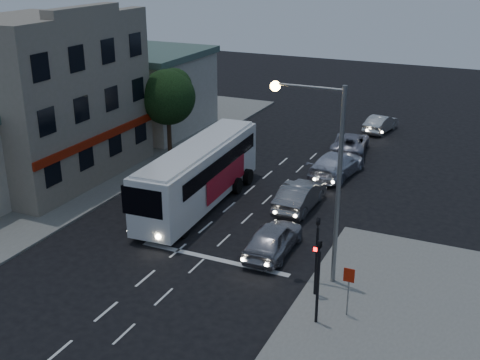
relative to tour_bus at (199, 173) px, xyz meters
The scene contains 16 objects.
ground 8.12m from the tour_bus, 77.09° to the right, with size 120.00×120.00×0.00m, color black.
sidewalk_far 11.41m from the tour_bus, behind, with size 12.00×50.00×0.12m, color slate.
road_markings 5.69m from the tour_bus, 55.11° to the right, with size 8.00×30.55×0.01m.
tour_bus is the anchor object (origin of this frame).
car_suv 7.41m from the tour_bus, 31.99° to the right, with size 1.89×4.69×1.60m, color #9998A3.
car_sedan_a 6.03m from the tour_bus, 19.08° to the left, with size 1.72×4.94×1.63m, color gray.
car_sedan_b 10.15m from the tour_bus, 53.43° to the left, with size 2.28×5.60×1.63m, color silver.
car_sedan_c 14.46m from the tour_bus, 67.38° to the left, with size 2.45×5.32×1.48m, color gray.
car_extra 20.75m from the tour_bus, 71.91° to the left, with size 1.49×4.28×1.41m, color #B9B9B9.
traffic_signal_main 11.63m from the tour_bus, 36.38° to the right, with size 0.25×0.35×4.10m.
traffic_signal_side 13.42m from the tour_bus, 41.42° to the right, with size 0.18×0.15×4.10m.
regulatory_sign 13.60m from the tour_bus, 35.58° to the right, with size 0.45×0.12×2.20m.
streetlight 11.26m from the tour_bus, 31.02° to the right, with size 3.32×0.44×9.00m.
main_building 12.60m from the tour_bus, behind, with size 10.12×12.00×11.00m.
low_building_north 17.08m from the tour_bus, 133.61° to the left, with size 9.40×9.40×6.50m.
street_tree 10.09m from the tour_bus, 131.26° to the left, with size 4.00×4.00×6.20m.
Camera 1 is at (14.10, -21.27, 14.25)m, focal length 45.00 mm.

